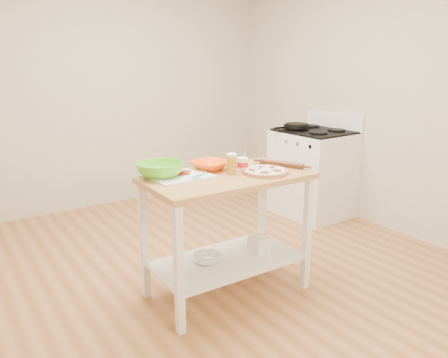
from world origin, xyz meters
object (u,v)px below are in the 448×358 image
knife (156,174)px  yogurt_tub (243,164)px  cutting_board (180,176)px  shelf_bin (259,244)px  gas_stove (312,172)px  prep_island (227,209)px  orange_bowl (210,165)px  beer_pint (232,164)px  pizza (265,171)px  spatula (198,176)px  green_bowl (160,170)px  rolling_pin (281,164)px  shelf_glass_bowl (207,258)px  skillet (296,126)px

knife → yogurt_tub: 0.62m
cutting_board → shelf_bin: cutting_board is taller
gas_stove → knife: (-2.16, -0.63, 0.44)m
prep_island → orange_bowl: 0.35m
gas_stove → cutting_board: gas_stove is taller
prep_island → orange_bowl: bearing=94.1°
cutting_board → prep_island: bearing=-26.8°
orange_bowl → beer_pint: (0.06, -0.19, 0.04)m
prep_island → pizza: pizza is taller
prep_island → knife: knife is taller
spatula → green_bowl: (-0.19, 0.18, 0.03)m
gas_stove → yogurt_tub: gas_stove is taller
cutting_board → rolling_pin: 0.79m
prep_island → rolling_pin: bearing=-2.8°
prep_island → pizza: (0.25, -0.11, 0.27)m
gas_stove → shelf_bin: (-1.47, -0.92, -0.15)m
spatula → shelf_glass_bowl: spatula is taller
prep_island → beer_pint: bearing=11.1°
spatula → yogurt_tub: yogurt_tub is taller
gas_stove → green_bowl: gas_stove is taller
prep_island → yogurt_tub: 0.34m
pizza → shelf_bin: pizza is taller
prep_island → knife: 0.56m
pizza → cutting_board: pizza is taller
yogurt_tub → rolling_pin: size_ratio=0.50×
skillet → pizza: 1.79m
skillet → knife: (-2.03, -0.78, -0.06)m
pizza → orange_bowl: bearing=130.8°
skillet → rolling_pin: skillet is taller
orange_bowl → beer_pint: 0.20m
pizza → gas_stove: bearing=33.5°
cutting_board → pizza: bearing=-26.0°
prep_island → gas_stove: size_ratio=1.04×
beer_pint → yogurt_tub: yogurt_tub is taller
yogurt_tub → cutting_board: bearing=167.1°
prep_island → shelf_bin: 0.42m
skillet → yogurt_tub: bearing=-141.8°
beer_pint → cutting_board: bearing=159.3°
prep_island → green_bowl: 0.55m
orange_bowl → yogurt_tub: 0.24m
orange_bowl → shelf_glass_bowl: orange_bowl is taller
prep_island → cutting_board: (-0.30, 0.14, 0.26)m
spatula → knife: knife is taller
knife → beer_pint: (0.46, -0.25, 0.06)m
gas_stove → knife: 2.29m
spatula → beer_pint: (0.26, -0.02, 0.06)m
spatula → rolling_pin: size_ratio=0.41×
skillet → yogurt_tub: (-1.46, -1.00, -0.03)m
pizza → beer_pint: (-0.21, 0.12, 0.06)m
knife → shelf_bin: bearing=-12.9°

